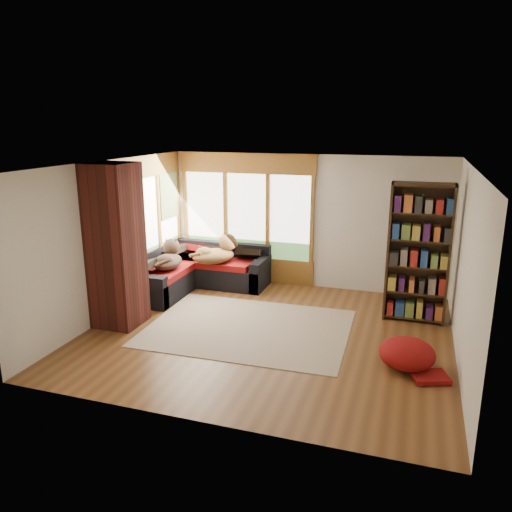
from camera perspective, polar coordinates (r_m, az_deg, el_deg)
The scene contains 17 objects.
floor at distance 7.88m, azimuth 1.33°, elevation -8.81°, with size 5.50×5.50×0.00m, color brown.
ceiling at distance 7.22m, azimuth 1.45°, elevation 10.38°, with size 5.50×5.50×0.00m, color white.
wall_back at distance 9.81m, azimuth 5.60°, elevation 3.93°, with size 5.50×0.04×2.60m, color silver.
wall_front at distance 5.22m, azimuth -6.59°, elevation -6.35°, with size 5.50×0.04×2.60m, color silver.
wall_left at distance 8.62m, azimuth -16.41°, elevation 1.80°, with size 0.04×5.00×2.60m, color silver.
wall_right at distance 7.19m, azimuth 22.88°, elevation -1.41°, with size 0.04×5.00×2.60m, color silver.
windows_back at distance 10.09m, azimuth -1.11°, elevation 4.61°, with size 2.82×0.10×1.90m.
windows_left at distance 9.58m, azimuth -12.28°, elevation 3.69°, with size 0.10×2.62×1.90m.
roller_blind at distance 10.22m, azimuth -9.92°, elevation 6.79°, with size 0.03×0.72×0.90m, color olive.
brick_chimney at distance 8.15m, azimuth -15.74°, elevation 1.09°, with size 0.70×0.70×2.60m, color #471914.
sectional_sofa at distance 9.92m, azimuth -6.67°, elevation -1.92°, with size 2.20×2.20×0.80m.
area_rug at distance 8.06m, azimuth -0.85°, elevation -8.19°, with size 3.15×2.41×0.01m, color beige.
bookshelf at distance 8.44m, azimuth 18.04°, elevation 0.26°, with size 0.98×0.33×2.28m.
pouf at distance 7.08m, azimuth 16.88°, elevation -10.54°, with size 0.75×0.75×0.40m, color maroon.
dog_tan at distance 9.67m, azimuth -4.51°, elevation 0.65°, with size 0.97×0.98×0.49m.
dog_brindle at distance 9.48m, azimuth -9.97°, elevation 0.00°, with size 0.63×0.88×0.45m.
throw_pillows at distance 9.90m, azimuth -6.20°, elevation 0.99°, with size 1.98×1.68×0.45m.
Camera 1 is at (2.06, -6.90, 3.21)m, focal length 35.00 mm.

